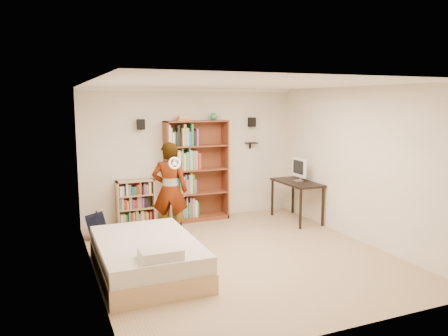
# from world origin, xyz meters

# --- Properties ---
(ground) EXTENTS (4.50, 5.00, 0.01)m
(ground) POSITION_xyz_m (0.00, 0.00, 0.00)
(ground) COLOR tan
(ground) RESTS_ON ground
(room_shell) EXTENTS (4.52, 5.02, 2.71)m
(room_shell) POSITION_xyz_m (0.00, 0.00, 1.76)
(room_shell) COLOR white
(room_shell) RESTS_ON ground
(crown_molding) EXTENTS (4.50, 5.00, 0.06)m
(crown_molding) POSITION_xyz_m (0.00, 0.00, 2.67)
(crown_molding) COLOR white
(crown_molding) RESTS_ON room_shell
(speaker_left) EXTENTS (0.14, 0.12, 0.20)m
(speaker_left) POSITION_xyz_m (-1.05, 2.40, 2.00)
(speaker_left) COLOR black
(speaker_left) RESTS_ON room_shell
(speaker_right) EXTENTS (0.14, 0.12, 0.20)m
(speaker_right) POSITION_xyz_m (1.35, 2.40, 2.00)
(speaker_right) COLOR black
(speaker_right) RESTS_ON room_shell
(wall_shelf) EXTENTS (0.25, 0.16, 0.02)m
(wall_shelf) POSITION_xyz_m (1.35, 2.41, 1.55)
(wall_shelf) COLOR black
(wall_shelf) RESTS_ON room_shell
(tall_bookshelf) EXTENTS (1.30, 0.38, 2.06)m
(tall_bookshelf) POSITION_xyz_m (0.05, 2.31, 1.03)
(tall_bookshelf) COLOR brown
(tall_bookshelf) RESTS_ON ground
(low_bookshelf) EXTENTS (0.73, 0.27, 0.92)m
(low_bookshelf) POSITION_xyz_m (-1.21, 2.36, 0.46)
(low_bookshelf) COLOR tan
(low_bookshelf) RESTS_ON ground
(computer_desk) EXTENTS (0.60, 1.20, 0.82)m
(computer_desk) POSITION_xyz_m (1.93, 1.47, 0.41)
(computer_desk) COLOR black
(computer_desk) RESTS_ON ground
(imac) EXTENTS (0.13, 0.47, 0.46)m
(imac) POSITION_xyz_m (1.98, 1.51, 1.05)
(imac) COLOR white
(imac) RESTS_ON computer_desk
(daybed) EXTENTS (1.36, 2.09, 0.62)m
(daybed) POSITION_xyz_m (-1.55, -0.12, 0.31)
(daybed) COLOR beige
(daybed) RESTS_ON ground
(person) EXTENTS (0.75, 0.63, 1.74)m
(person) POSITION_xyz_m (-0.79, 1.35, 0.87)
(person) COLOR black
(person) RESTS_ON ground
(wii_wheel) EXTENTS (0.21, 0.08, 0.22)m
(wii_wheel) POSITION_xyz_m (-0.79, 1.02, 1.40)
(wii_wheel) COLOR white
(wii_wheel) RESTS_ON person
(navy_bag) EXTENTS (0.37, 0.25, 0.48)m
(navy_bag) POSITION_xyz_m (-2.02, 1.75, 0.24)
(navy_bag) COLOR black
(navy_bag) RESTS_ON ground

